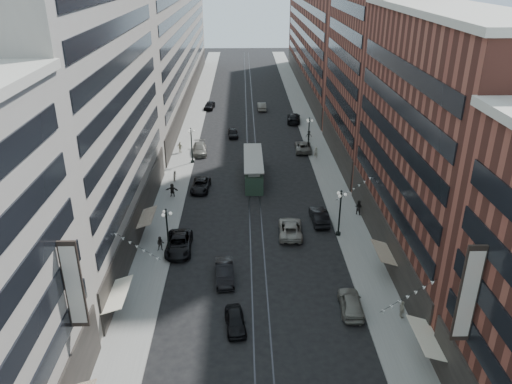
{
  "coord_description": "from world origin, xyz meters",
  "views": [
    {
      "loc": [
        -1.35,
        -16.74,
        27.93
      ],
      "look_at": [
        -0.02,
        33.22,
        5.0
      ],
      "focal_mm": 35.0,
      "sensor_mm": 36.0,
      "label": 1
    }
  ],
  "objects": [
    {
      "name": "pedestrian_5",
      "position": [
        -10.73,
        42.78,
        1.04
      ],
      "size": [
        1.7,
        0.7,
        1.78
      ],
      "primitive_type": "imported",
      "rotation": [
        0.0,
        0.0,
        -0.14
      ],
      "color": "black",
      "rests_on": "sidewalk_west"
    },
    {
      "name": "sidewalk_east",
      "position": [
        11.0,
        70.0,
        0.07
      ],
      "size": [
        4.0,
        180.0,
        0.15
      ],
      "primitive_type": "cube",
      "color": "gray",
      "rests_on": "ground"
    },
    {
      "name": "building_east_mid",
      "position": [
        17.0,
        28.0,
        12.0
      ],
      "size": [
        8.0,
        30.0,
        24.0
      ],
      "primitive_type": "cube",
      "color": "brown",
      "rests_on": "ground"
    },
    {
      "name": "car_5",
      "position": [
        -3.32,
        23.84,
        0.8
      ],
      "size": [
        2.05,
        4.98,
        1.61
      ],
      "primitive_type": "imported",
      "rotation": [
        0.0,
        0.0,
        0.07
      ],
      "color": "black",
      "rests_on": "ground"
    },
    {
      "name": "pedestrian_9",
      "position": [
        9.94,
        65.15,
        0.99
      ],
      "size": [
        1.14,
        0.63,
        1.68
      ],
      "primitive_type": "imported",
      "rotation": [
        0.0,
        0.0,
        0.18
      ],
      "color": "black",
      "rests_on": "sidewalk_east"
    },
    {
      "name": "building_west_far",
      "position": [
        -17.0,
        96.0,
        13.0
      ],
      "size": [
        8.0,
        90.0,
        26.0
      ],
      "primitive_type": "cube",
      "color": "gray",
      "rests_on": "ground"
    },
    {
      "name": "car_2",
      "position": [
        -8.34,
        29.37,
        0.81
      ],
      "size": [
        2.84,
        5.88,
        1.61
      ],
      "primitive_type": "imported",
      "rotation": [
        0.0,
        0.0,
        0.03
      ],
      "color": "black",
      "rests_on": "ground"
    },
    {
      "name": "rail_east",
      "position": [
        0.7,
        70.0,
        0.01
      ],
      "size": [
        0.12,
        180.0,
        0.02
      ],
      "primitive_type": "cube",
      "color": "#2D2D33",
      "rests_on": "ground"
    },
    {
      "name": "lamppost_se_far",
      "position": [
        9.2,
        32.0,
        3.1
      ],
      "size": [
        1.03,
        1.14,
        5.52
      ],
      "color": "black",
      "rests_on": "sidewalk_east"
    },
    {
      "name": "car_13",
      "position": [
        -3.17,
        67.71,
        0.71
      ],
      "size": [
        2.0,
        4.29,
        1.42
      ],
      "primitive_type": "imported",
      "rotation": [
        0.0,
        0.0,
        0.08
      ],
      "color": "black",
      "rests_on": "ground"
    },
    {
      "name": "building_east_tower",
      "position": [
        17.0,
        56.0,
        21.0
      ],
      "size": [
        8.0,
        26.0,
        42.0
      ],
      "primitive_type": "cube",
      "color": "brown",
      "rests_on": "ground"
    },
    {
      "name": "lamppost_sw_far",
      "position": [
        -9.2,
        28.0,
        3.1
      ],
      "size": [
        1.03,
        1.14,
        5.52
      ],
      "color": "black",
      "rests_on": "sidewalk_west"
    },
    {
      "name": "pedestrian_extra_0",
      "position": [
        -10.94,
        47.83,
        0.91
      ],
      "size": [
        0.58,
        0.82,
        1.53
      ],
      "primitive_type": "imported",
      "rotation": [
        0.0,
        0.0,
        1.31
      ],
      "color": "beige",
      "rests_on": "sidewalk_west"
    },
    {
      "name": "car_11",
      "position": [
        8.4,
        60.07,
        0.77
      ],
      "size": [
        2.85,
        5.67,
        1.54
      ],
      "primitive_type": "imported",
      "rotation": [
        0.0,
        0.0,
        3.09
      ],
      "color": "#625E57",
      "rests_on": "ground"
    },
    {
      "name": "sidewalk_west",
      "position": [
        -11.0,
        70.0,
        0.07
      ],
      "size": [
        4.0,
        180.0,
        0.15
      ],
      "primitive_type": "cube",
      "color": "gray",
      "rests_on": "ground"
    },
    {
      "name": "pedestrian_8",
      "position": [
        9.95,
        56.41,
        1.07
      ],
      "size": [
        0.74,
        0.56,
        1.84
      ],
      "primitive_type": "imported",
      "rotation": [
        0.0,
        0.0,
        3.33
      ],
      "color": "#A09984",
      "rests_on": "sidewalk_east"
    },
    {
      "name": "lamppost_se_mid",
      "position": [
        9.2,
        60.0,
        3.1
      ],
      "size": [
        1.03,
        1.14,
        5.52
      ],
      "color": "black",
      "rests_on": "sidewalk_east"
    },
    {
      "name": "car_12",
      "position": [
        8.4,
        76.4,
        0.87
      ],
      "size": [
        2.99,
        6.22,
        1.75
      ],
      "primitive_type": "imported",
      "rotation": [
        0.0,
        0.0,
        3.05
      ],
      "color": "black",
      "rests_on": "ground"
    },
    {
      "name": "streetcar",
      "position": [
        0.0,
        48.67,
        1.51
      ],
      "size": [
        2.62,
        11.84,
        3.28
      ],
      "color": "#263D2D",
      "rests_on": "ground"
    },
    {
      "name": "pedestrian_6",
      "position": [
        -11.54,
        59.44,
        1.06
      ],
      "size": [
        1.18,
        0.88,
        1.83
      ],
      "primitive_type": "imported",
      "rotation": [
        0.0,
        0.0,
        2.72
      ],
      "color": "#BEB79D",
      "rests_on": "sidewalk_west"
    },
    {
      "name": "car_10",
      "position": [
        7.5,
        35.31,
        0.82
      ],
      "size": [
        1.93,
        5.03,
        1.64
      ],
      "primitive_type": "imported",
      "rotation": [
        0.0,
        0.0,
        3.18
      ],
      "color": "black",
      "rests_on": "ground"
    },
    {
      "name": "pedestrian_7",
      "position": [
        12.5,
        37.02,
        1.07
      ],
      "size": [
        1.01,
        0.91,
        1.84
      ],
      "primitive_type": "imported",
      "rotation": [
        0.0,
        0.0,
        2.54
      ],
      "color": "black",
      "rests_on": "sidewalk_east"
    },
    {
      "name": "car_7",
      "position": [
        -7.2,
        45.0,
        0.71
      ],
      "size": [
        2.64,
        5.21,
        1.41
      ],
      "primitive_type": "imported",
      "rotation": [
        0.0,
        0.0,
        -0.06
      ],
      "color": "black",
      "rests_on": "ground"
    },
    {
      "name": "pedestrian_4",
      "position": [
        12.08,
        17.5,
        0.97
      ],
      "size": [
        0.53,
        1.0,
        1.64
      ],
      "primitive_type": "imported",
      "rotation": [
        0.0,
        0.0,
        1.67
      ],
      "color": "#A19A85",
      "rests_on": "sidewalk_east"
    },
    {
      "name": "car_extra_1",
      "position": [
        -2.2,
        16.74,
        0.69
      ],
      "size": [
        2.09,
        4.2,
        1.38
      ],
      "primitive_type": "imported",
      "rotation": [
        0.0,
        0.0,
        0.12
      ],
      "color": "black",
      "rests_on": "ground"
    },
    {
      "name": "building_west_mid",
      "position": [
        -17.0,
        33.0,
        14.0
      ],
      "size": [
        8.0,
        36.0,
        28.0
      ],
      "primitive_type": "cube",
      "color": "gray",
      "rests_on": "ground"
    },
    {
      "name": "pedestrian_2",
      "position": [
        -10.25,
        29.15,
        0.97
      ],
      "size": [
        0.83,
        0.49,
        1.65
      ],
      "primitive_type": "imported",
      "rotation": [
        0.0,
        0.0,
        0.06
      ],
      "color": "black",
      "rests_on": "sidewalk_west"
    },
    {
      "name": "car_14",
      "position": [
        2.54,
        85.38,
        0.8
      ],
      "size": [
        1.79,
        4.91,
        1.61
      ],
      "primitive_type": "imported",
      "rotation": [
        0.0,
        0.0,
        3.16
      ],
      "color": "#646259",
      "rests_on": "ground"
    },
    {
      "name": "car_extra_0",
      "position": [
        3.84,
        32.51,
        0.78
      ],
      "size": [
        2.91,
        5.75,
        1.56
      ],
      "primitive_type": "imported",
      "rotation": [
        0.0,
        0.0,
        3.08
      ],
      "color": "gray",
      "rests_on": "ground"
    },
    {
      "name": "ground",
      "position": [
        0.0,
        60.0,
        0.0
      ],
      "size": [
        220.0,
        220.0,
        0.0
      ],
      "primitive_type": "plane",
      "color": "black",
      "rests_on": "ground"
    },
    {
      "name": "lamppost_sw_mid",
      "position": [
        -9.2,
        55.0,
        3.1
      ],
      "size": [
        1.03,
        1.14,
        5.52
      ],
      "color": "black",
      "rests_on": "sidewalk_west"
    },
    {
      "name": "car_4",
      "position": [
        7.94,
        18.74,
        0.81
      ],
      "size": [
        2.15,
        4.83,
        1.62
      ],
      "primitive_type": "imported",
      "rotation": [
        0.0,
        0.0,
        3.09
      ],
      "color": "slate",
      "rests_on": "ground"
    },
    {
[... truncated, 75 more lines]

